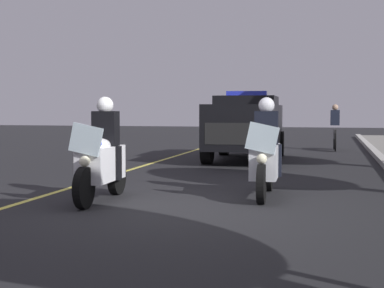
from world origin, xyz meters
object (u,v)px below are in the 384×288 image
(police_motorcycle_lead_right, at_px, (265,156))
(cyclist_background, at_px, (335,127))
(police_suv, at_px, (246,124))
(police_motorcycle_lead_left, at_px, (102,159))

(police_motorcycle_lead_right, distance_m, cyclist_background, 11.81)
(police_suv, relative_size, cyclist_background, 2.82)
(police_motorcycle_lead_left, distance_m, cyclist_background, 13.39)
(police_motorcycle_lead_right, height_order, cyclist_background, police_motorcycle_lead_right)
(police_suv, height_order, cyclist_background, police_suv)
(police_motorcycle_lead_right, relative_size, cyclist_background, 1.22)
(police_motorcycle_lead_left, relative_size, police_motorcycle_lead_right, 1.00)
(police_motorcycle_lead_left, bearing_deg, police_suv, 171.71)
(police_motorcycle_lead_left, height_order, police_suv, police_suv)
(police_suv, distance_m, cyclist_background, 5.31)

